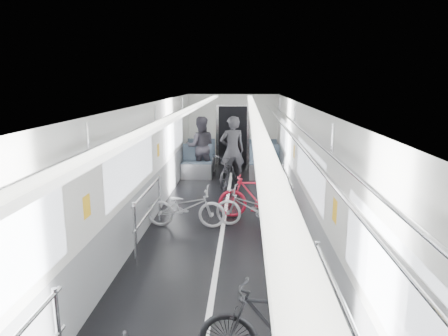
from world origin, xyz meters
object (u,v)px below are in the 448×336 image
at_px(person_standing, 232,151).
at_px(person_seated, 201,147).
at_px(bike_left_far, 186,207).
at_px(bike_aisle, 230,169).
at_px(bike_right_far, 255,196).
at_px(bike_right_mid, 253,208).
at_px(bike_right_near, 278,330).

xyz_separation_m(person_standing, person_seated, (-0.98, 0.97, -0.05)).
relative_size(bike_left_far, bike_aisle, 0.90).
distance_m(bike_right_far, bike_aisle, 2.72).
distance_m(bike_right_mid, bike_right_far, 0.61).
relative_size(person_standing, person_seated, 1.06).
bearing_deg(bike_right_mid, bike_right_near, 16.70).
relative_size(bike_aisle, person_standing, 0.90).
relative_size(bike_left_far, bike_right_mid, 1.01).
distance_m(bike_left_far, bike_right_mid, 1.32).
height_order(bike_right_mid, person_seated, person_seated).
bearing_deg(bike_left_far, person_seated, 4.18).
distance_m(bike_right_near, person_standing, 7.38).
bearing_deg(bike_right_mid, person_seated, -146.42).
bearing_deg(person_seated, bike_right_near, 95.03).
xyz_separation_m(bike_right_mid, person_seated, (-1.51, 4.32, 0.50)).
distance_m(bike_right_near, bike_right_mid, 3.98).
xyz_separation_m(bike_right_mid, bike_right_far, (0.05, 0.60, 0.07)).
height_order(bike_right_mid, bike_right_far, bike_right_far).
relative_size(bike_left_far, bike_right_far, 1.00).
xyz_separation_m(bike_right_far, person_seated, (-1.56, 3.72, 0.43)).
xyz_separation_m(bike_right_near, person_seated, (-1.67, 8.30, 0.43)).
bearing_deg(bike_right_mid, bike_left_far, -75.55).
bearing_deg(bike_aisle, person_seated, 144.48).
relative_size(bike_aisle, person_seated, 0.95).
bearing_deg(bike_left_far, bike_aisle, -11.19).
xyz_separation_m(bike_aisle, person_standing, (0.05, 0.10, 0.50)).
bearing_deg(person_seated, bike_right_far, 106.38).
relative_size(bike_left_far, bike_right_near, 0.99).
height_order(bike_left_far, bike_aisle, bike_aisle).
bearing_deg(bike_right_mid, person_standing, -156.72).
height_order(bike_right_mid, bike_aisle, bike_aisle).
relative_size(bike_right_near, bike_right_mid, 1.02).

